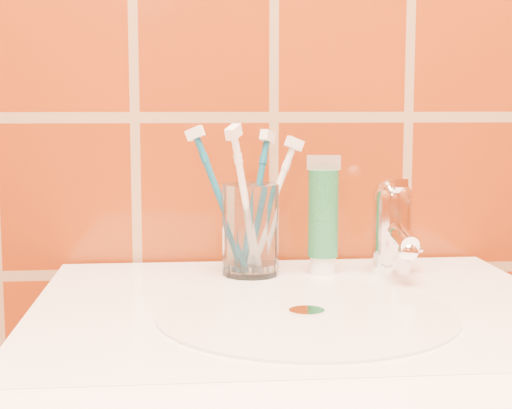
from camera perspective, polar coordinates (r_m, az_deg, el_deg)
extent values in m
cube|color=white|center=(0.86, 3.13, -12.35)|extent=(0.56, 0.46, 0.16)
cylinder|color=silver|center=(0.79, 3.71, -7.93)|extent=(0.30, 0.30, 0.00)
cylinder|color=white|center=(0.79, 3.71, -7.79)|extent=(0.04, 0.04, 0.00)
cylinder|color=white|center=(0.96, -0.40, -1.85)|extent=(0.09, 0.09, 0.11)
cylinder|color=white|center=(0.98, 4.87, -4.39)|extent=(0.03, 0.03, 0.02)
cylinder|color=#155B32|center=(0.97, 4.91, -0.64)|extent=(0.04, 0.04, 0.11)
cube|color=beige|center=(0.96, 4.95, 3.07)|extent=(0.04, 0.00, 0.02)
cylinder|color=white|center=(0.98, 9.84, -2.26)|extent=(0.05, 0.05, 0.09)
sphere|color=white|center=(0.98, 9.90, 0.49)|extent=(0.05, 0.05, 0.05)
cylinder|color=white|center=(0.95, 10.46, -2.19)|extent=(0.02, 0.09, 0.03)
cube|color=white|center=(0.96, 10.11, 1.47)|extent=(0.02, 0.06, 0.01)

